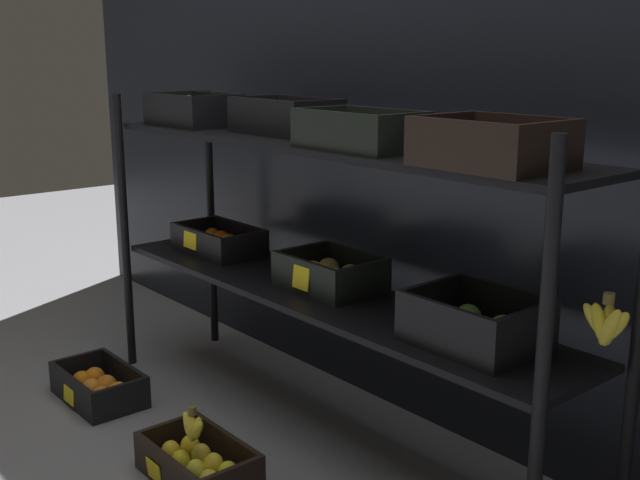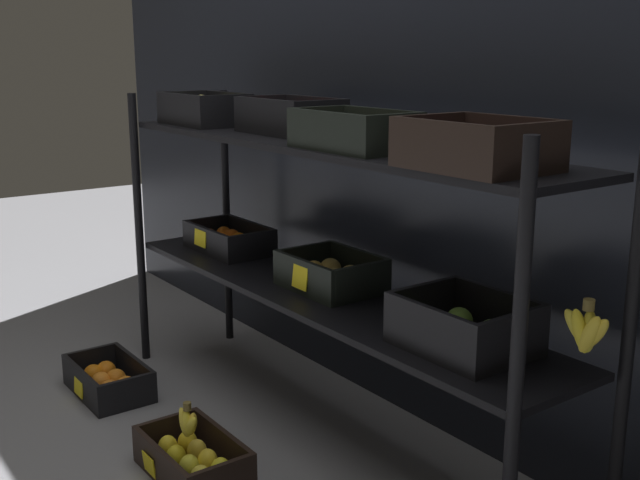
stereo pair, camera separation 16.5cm
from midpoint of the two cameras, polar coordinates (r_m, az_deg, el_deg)
The scene contains 6 objects.
ground_plane at distance 2.62m, azimuth -1.86°, elevation -14.02°, with size 10.00×10.00×0.00m, color gray.
storefront_wall at distance 2.58m, azimuth 4.96°, elevation 10.81°, with size 4.28×0.12×2.18m, color black.
display_rack at distance 2.37m, azimuth -2.09°, elevation 2.24°, with size 1.99×0.42×1.07m.
crate_ground_orange at distance 2.95m, azimuth -17.54°, elevation -10.33°, with size 0.37×0.22×0.12m.
crate_ground_lemon at distance 2.38m, azimuth -11.02°, elevation -16.00°, with size 0.37×0.23×0.12m.
banana_bunch_loose at distance 2.34m, azimuth -11.39°, elevation -13.38°, with size 0.12×0.04×0.11m.
Camera 1 is at (1.77, -1.50, 1.21)m, focal length 43.46 mm.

